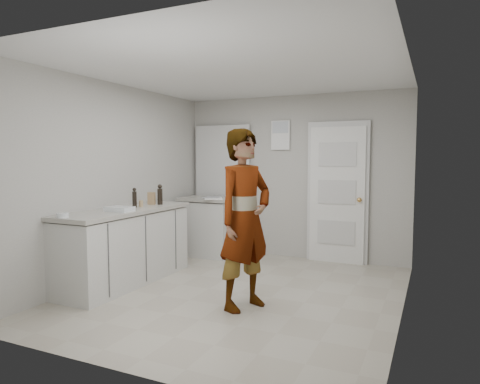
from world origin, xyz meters
The scene contains 12 objects.
ground centered at (0.00, 0.00, 0.00)m, with size 4.00×4.00×0.00m, color #A59C8A.
room_shell centered at (-0.17, 1.95, 1.02)m, with size 4.00×4.00×4.00m.
main_counter centered at (-1.45, -0.20, 0.43)m, with size 0.64×1.96×0.93m.
side_counter centered at (-1.25, 1.55, 0.43)m, with size 0.84×0.61×0.93m.
person centered at (0.25, -0.39, 0.92)m, with size 0.67×0.44×1.85m, color silver.
cake_mix_box centered at (-1.44, 0.33, 1.01)m, with size 0.10×0.05×0.16m, color olive.
spice_jar centered at (-1.40, 0.04, 0.97)m, with size 0.05×0.05×0.08m, color tan.
oil_cruet_a centered at (-1.33, 0.37, 1.05)m, with size 0.07×0.07×0.27m.
oil_cruet_b centered at (-1.43, -0.04, 1.04)m, with size 0.06×0.06×0.25m.
baking_dish centered at (-1.35, -0.42, 0.95)m, with size 0.31×0.22×0.05m.
egg_bowl centered at (-1.53, -1.10, 0.95)m, with size 0.12×0.12×0.05m.
papers centered at (-1.07, 1.39, 0.93)m, with size 0.27×0.34×0.01m, color white.
Camera 1 is at (2.01, -4.35, 1.55)m, focal length 32.00 mm.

